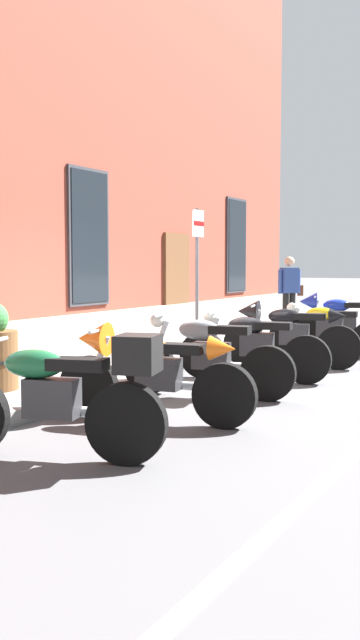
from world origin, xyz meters
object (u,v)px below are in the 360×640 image
at_px(motorcycle_green_touring, 58,393).
at_px(motorcycle_blue_sport, 338,317).
at_px(pedestrian_blue_top, 289,288).
at_px(motorcycle_black_naked, 252,346).
at_px(parking_sign, 197,259).
at_px(motorcycle_grey_naked, 206,356).
at_px(motorcycle_black_sport, 286,331).
at_px(motorcycle_orange_sport, 147,368).
at_px(motorcycle_yellow_naked, 325,329).

height_order(motorcycle_green_touring, motorcycle_blue_sport, motorcycle_green_touring).
bearing_deg(motorcycle_blue_sport, pedestrian_blue_top, 43.43).
height_order(motorcycle_green_touring, motorcycle_black_naked, motorcycle_green_touring).
bearing_deg(parking_sign, motorcycle_grey_naked, -151.07).
height_order(motorcycle_black_sport, pedestrian_blue_top, pedestrian_blue_top).
bearing_deg(pedestrian_blue_top, motorcycle_blue_sport, -136.57).
bearing_deg(motorcycle_grey_naked, motorcycle_orange_sport, -177.54).
height_order(motorcycle_grey_naked, motorcycle_black_naked, motorcycle_grey_naked).
xyz_separation_m(motorcycle_black_naked, motorcycle_yellow_naked, (3.05, -0.11, -0.01)).
distance_m(motorcycle_orange_sport, parking_sign, 4.88).
xyz_separation_m(motorcycle_black_naked, motorcycle_black_sport, (1.44, 0.03, 0.09)).
distance_m(motorcycle_grey_naked, motorcycle_yellow_naked, 4.40).
bearing_deg(motorcycle_yellow_naked, motorcycle_grey_naked, 178.04).
xyz_separation_m(motorcycle_grey_naked, motorcycle_black_naked, (1.34, -0.04, -0.01)).
bearing_deg(parking_sign, motorcycle_black_sport, -96.34).
bearing_deg(motorcycle_black_naked, motorcycle_yellow_naked, -2.02).
bearing_deg(motorcycle_yellow_naked, motorcycle_blue_sport, 7.28).
bearing_deg(parking_sign, motorcycle_yellow_naked, -51.21).
height_order(motorcycle_grey_naked, motorcycle_black_sport, motorcycle_black_sport).
xyz_separation_m(motorcycle_black_sport, motorcycle_blue_sport, (2.99, 0.03, 0.01)).
xyz_separation_m(motorcycle_green_touring, pedestrian_blue_top, (10.43, 1.76, 0.50)).
relative_size(motorcycle_green_touring, motorcycle_blue_sport, 1.02).
xyz_separation_m(motorcycle_orange_sport, motorcycle_black_naked, (2.81, 0.02, -0.07)).
relative_size(motorcycle_black_naked, parking_sign, 0.89).
height_order(motorcycle_yellow_naked, pedestrian_blue_top, pedestrian_blue_top).
bearing_deg(motorcycle_black_naked, motorcycle_green_touring, -178.54).
distance_m(motorcycle_green_touring, motorcycle_blue_sport, 8.76).
bearing_deg(motorcycle_grey_naked, motorcycle_black_sport, -0.21).
relative_size(motorcycle_orange_sport, pedestrian_blue_top, 1.32).
bearing_deg(motorcycle_yellow_naked, motorcycle_black_naked, 177.98).
relative_size(motorcycle_black_naked, motorcycle_yellow_naked, 1.04).
bearing_deg(motorcycle_black_sport, motorcycle_grey_naked, 179.79).
height_order(motorcycle_green_touring, motorcycle_orange_sport, motorcycle_green_touring).
bearing_deg(motorcycle_grey_naked, motorcycle_black_naked, -1.82).
relative_size(motorcycle_black_sport, parking_sign, 0.90).
relative_size(motorcycle_grey_naked, motorcycle_black_naked, 1.01).
bearing_deg(motorcycle_green_touring, motorcycle_grey_naked, 2.92).
xyz_separation_m(motorcycle_black_naked, motorcycle_blue_sport, (4.42, 0.07, 0.09)).
height_order(motorcycle_grey_naked, pedestrian_blue_top, pedestrian_blue_top).
height_order(motorcycle_green_touring, pedestrian_blue_top, pedestrian_blue_top).
relative_size(motorcycle_yellow_naked, parking_sign, 0.86).
bearing_deg(motorcycle_black_sport, motorcycle_yellow_naked, -4.95).
bearing_deg(motorcycle_yellow_naked, motorcycle_black_sport, 175.05).
distance_m(motorcycle_black_sport, motorcycle_blue_sport, 2.99).
distance_m(motorcycle_grey_naked, motorcycle_blue_sport, 5.77).
bearing_deg(motorcycle_black_sport, parking_sign, 83.66).
distance_m(motorcycle_green_touring, motorcycle_black_naked, 4.34).
height_order(motorcycle_green_touring, motorcycle_black_sport, motorcycle_green_touring).
distance_m(motorcycle_black_naked, motorcycle_blue_sport, 4.42).
xyz_separation_m(motorcycle_orange_sport, motorcycle_yellow_naked, (5.86, -0.09, -0.09)).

